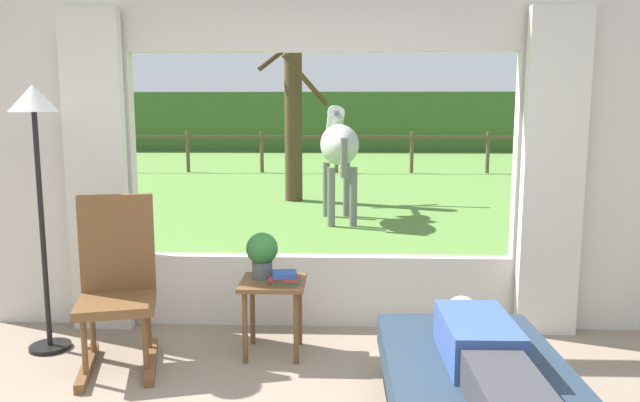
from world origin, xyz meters
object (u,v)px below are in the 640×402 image
(potted_plant, at_px, (262,252))
(floor_lamp_left, at_px, (36,138))
(side_table, at_px, (273,294))
(pasture_tree, at_px, (293,111))
(rocking_chair, at_px, (117,283))
(book_stack, at_px, (285,278))
(horse, at_px, (339,145))
(reclining_person, at_px, (486,357))

(potted_plant, distance_m, floor_lamp_left, 1.70)
(side_table, height_order, pasture_tree, pasture_tree)
(rocking_chair, relative_size, floor_lamp_left, 0.61)
(side_table, distance_m, book_stack, 0.17)
(potted_plant, height_order, floor_lamp_left, floor_lamp_left)
(pasture_tree, bearing_deg, horse, -67.31)
(reclining_person, height_order, side_table, reclining_person)
(potted_plant, distance_m, horse, 5.06)
(rocking_chair, height_order, side_table, rocking_chair)
(rocking_chair, xyz_separation_m, book_stack, (1.09, 0.12, 0.02))
(horse, bearing_deg, rocking_chair, -111.38)
(rocking_chair, height_order, potted_plant, rocking_chair)
(side_table, relative_size, floor_lamp_left, 0.28)
(rocking_chair, distance_m, pasture_tree, 7.38)
(rocking_chair, relative_size, book_stack, 5.59)
(rocking_chair, distance_m, horse, 5.49)
(floor_lamp_left, bearing_deg, book_stack, -2.97)
(floor_lamp_left, bearing_deg, pasture_tree, 80.58)
(reclining_person, relative_size, floor_lamp_left, 0.78)
(book_stack, bearing_deg, rocking_chair, -173.59)
(potted_plant, height_order, pasture_tree, pasture_tree)
(book_stack, distance_m, horse, 5.19)
(potted_plant, xyz_separation_m, pasture_tree, (-0.34, 7.02, 0.96))
(floor_lamp_left, distance_m, horse, 5.45)
(potted_plant, relative_size, horse, 0.18)
(horse, bearing_deg, floor_lamp_left, -117.93)
(book_stack, xyz_separation_m, floor_lamp_left, (-1.68, 0.09, 0.93))
(side_table, xyz_separation_m, pasture_tree, (-0.42, 7.08, 1.24))
(book_stack, distance_m, pasture_tree, 7.25)
(side_table, bearing_deg, book_stack, -37.36)
(reclining_person, distance_m, pasture_tree, 8.56)
(pasture_tree, bearing_deg, side_table, -86.61)
(reclining_person, xyz_separation_m, book_stack, (-1.07, 1.19, 0.04))
(reclining_person, relative_size, pasture_tree, 0.42)
(rocking_chair, distance_m, side_table, 1.03)
(book_stack, bearing_deg, horse, 86.32)
(reclining_person, height_order, horse, horse)
(potted_plant, bearing_deg, rocking_chair, -164.94)
(book_stack, xyz_separation_m, pasture_tree, (-0.51, 7.15, 1.11))
(book_stack, height_order, pasture_tree, pasture_tree)
(rocking_chair, bearing_deg, book_stack, -8.49)
(rocking_chair, bearing_deg, horse, 59.97)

